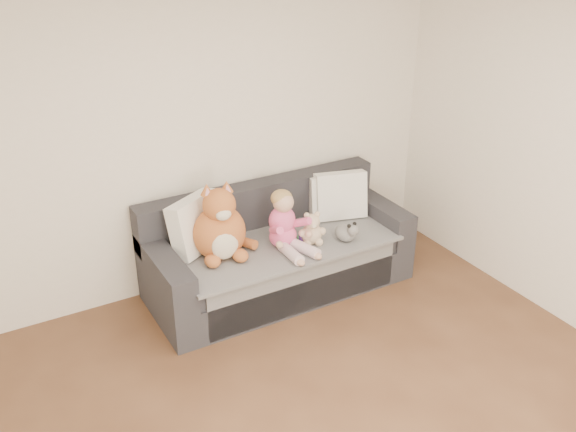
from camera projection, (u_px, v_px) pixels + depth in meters
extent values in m
plane|color=white|center=(404.00, 13.00, 2.59)|extent=(5.00, 5.00, 0.00)
plane|color=white|center=(192.00, 138.00, 5.11)|extent=(4.50, 0.00, 4.50)
cube|color=#2C2C31|center=(279.00, 272.00, 5.48)|extent=(2.20, 0.90, 0.30)
cube|color=#2C2C31|center=(281.00, 251.00, 5.36)|extent=(1.90, 0.80, 0.15)
cube|color=#2C2C31|center=(259.00, 204.00, 5.53)|extent=(2.20, 0.20, 0.40)
cube|color=#2C2C31|center=(165.00, 272.00, 4.90)|extent=(0.20, 0.90, 0.30)
cube|color=#2C2C31|center=(376.00, 215.00, 5.79)|extent=(0.20, 0.90, 0.30)
cube|color=gray|center=(282.00, 243.00, 5.30)|extent=(1.85, 0.88, 0.02)
cube|color=gray|center=(306.00, 289.00, 5.11)|extent=(1.70, 0.02, 0.41)
cube|color=white|center=(196.00, 225.00, 5.09)|extent=(0.53, 0.43, 0.46)
cube|color=white|center=(333.00, 197.00, 5.65)|extent=(0.44, 0.29, 0.39)
cube|color=white|center=(341.00, 195.00, 5.63)|extent=(0.49, 0.32, 0.43)
ellipsoid|color=#F05590|center=(283.00, 236.00, 5.20)|extent=(0.23, 0.19, 0.19)
ellipsoid|color=#F05590|center=(282.00, 220.00, 5.15)|extent=(0.22, 0.19, 0.25)
ellipsoid|color=#DBAA8C|center=(283.00, 202.00, 5.06)|extent=(0.17, 0.17, 0.17)
ellipsoid|color=tan|center=(282.00, 198.00, 5.06)|extent=(0.17, 0.17, 0.14)
cylinder|color=#F05590|center=(276.00, 230.00, 5.04)|extent=(0.11, 0.24, 0.15)
cylinder|color=#F05590|center=(299.00, 223.00, 5.16)|extent=(0.15, 0.23, 0.15)
ellipsoid|color=#DBAA8C|center=(279.00, 245.00, 4.99)|extent=(0.06, 0.06, 0.06)
ellipsoid|color=#DBAA8C|center=(309.00, 234.00, 5.15)|extent=(0.06, 0.06, 0.06)
cylinder|color=#E5B2C6|center=(291.00, 253.00, 5.04)|extent=(0.10, 0.30, 0.10)
cylinder|color=#E5B2C6|center=(304.00, 248.00, 5.11)|extent=(0.16, 0.31, 0.10)
ellipsoid|color=#DBAA8C|center=(300.00, 262.00, 4.93)|extent=(0.06, 0.09, 0.05)
ellipsoid|color=#DBAA8C|center=(317.00, 256.00, 5.02)|extent=(0.06, 0.09, 0.05)
ellipsoid|color=#B14E27|center=(219.00, 233.00, 5.02)|extent=(0.43, 0.36, 0.45)
ellipsoid|color=beige|center=(225.00, 245.00, 4.92)|extent=(0.22, 0.10, 0.25)
ellipsoid|color=#B14E27|center=(219.00, 205.00, 4.88)|extent=(0.26, 0.26, 0.26)
ellipsoid|color=beige|center=(224.00, 215.00, 4.80)|extent=(0.12, 0.08, 0.09)
cone|color=#B14E27|center=(207.00, 189.00, 4.84)|extent=(0.11, 0.11, 0.09)
cone|color=pink|center=(207.00, 191.00, 4.83)|extent=(0.07, 0.07, 0.06)
cone|color=#B14E27|center=(227.00, 186.00, 4.89)|extent=(0.11, 0.11, 0.09)
cone|color=pink|center=(227.00, 188.00, 4.88)|extent=(0.07, 0.07, 0.06)
ellipsoid|color=#B14E27|center=(213.00, 261.00, 4.91)|extent=(0.12, 0.15, 0.10)
ellipsoid|color=#B14E27|center=(240.00, 256.00, 4.98)|extent=(0.12, 0.15, 0.10)
cylinder|color=#B14E27|center=(242.00, 241.00, 5.20)|extent=(0.18, 0.29, 0.10)
ellipsoid|color=tan|center=(312.00, 234.00, 5.24)|extent=(0.18, 0.15, 0.18)
ellipsoid|color=tan|center=(312.00, 221.00, 5.18)|extent=(0.13, 0.13, 0.13)
ellipsoid|color=tan|center=(307.00, 215.00, 5.15)|extent=(0.05, 0.05, 0.05)
ellipsoid|color=tan|center=(317.00, 214.00, 5.17)|extent=(0.05, 0.05, 0.05)
ellipsoid|color=beige|center=(314.00, 226.00, 5.14)|extent=(0.05, 0.05, 0.05)
ellipsoid|color=tan|center=(303.00, 233.00, 5.19)|extent=(0.07, 0.07, 0.07)
ellipsoid|color=tan|center=(322.00, 231.00, 5.22)|extent=(0.07, 0.07, 0.07)
ellipsoid|color=tan|center=(307.00, 244.00, 5.21)|extent=(0.07, 0.07, 0.07)
ellipsoid|color=tan|center=(319.00, 242.00, 5.23)|extent=(0.07, 0.07, 0.07)
ellipsoid|color=white|center=(345.00, 233.00, 5.29)|extent=(0.15, 0.19, 0.14)
ellipsoid|color=white|center=(353.00, 230.00, 5.20)|extent=(0.09, 0.09, 0.09)
ellipsoid|color=black|center=(349.00, 226.00, 5.17)|extent=(0.03, 0.03, 0.03)
ellipsoid|color=black|center=(355.00, 224.00, 5.21)|extent=(0.03, 0.03, 0.03)
cylinder|color=#663CA4|center=(302.00, 238.00, 5.26)|extent=(0.07, 0.07, 0.07)
cone|color=#399652|center=(302.00, 233.00, 5.24)|extent=(0.06, 0.06, 0.03)
cylinder|color=#399652|center=(298.00, 239.00, 5.25)|extent=(0.02, 0.02, 0.05)
cylinder|color=#399652|center=(307.00, 237.00, 5.27)|extent=(0.02, 0.02, 0.05)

